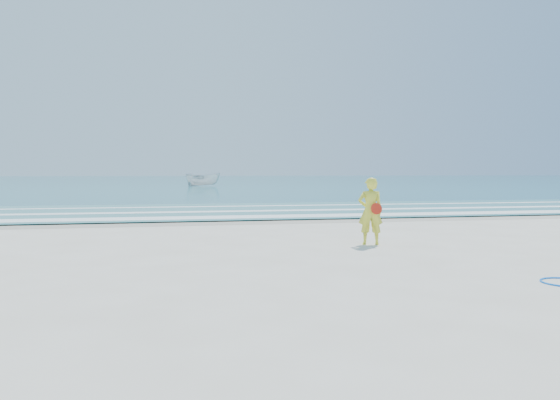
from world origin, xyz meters
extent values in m
plane|color=silver|center=(0.00, 0.00, 0.00)|extent=(400.00, 400.00, 0.00)
cube|color=#B2A893|center=(0.00, 9.00, 0.00)|extent=(400.00, 2.40, 0.00)
cube|color=#19727F|center=(0.00, 105.00, 0.02)|extent=(400.00, 190.00, 0.04)
cube|color=#59B7AD|center=(0.00, 14.00, 0.04)|extent=(400.00, 10.00, 0.01)
cube|color=white|center=(0.00, 10.30, 0.05)|extent=(400.00, 1.40, 0.01)
cube|color=white|center=(0.00, 13.20, 0.05)|extent=(400.00, 0.90, 0.01)
cube|color=white|center=(0.00, 16.50, 0.05)|extent=(400.00, 0.60, 0.01)
imported|color=silver|center=(1.06, 53.45, 0.83)|extent=(4.37, 2.80, 1.58)
sphere|color=black|center=(20.73, 51.68, 0.26)|extent=(0.45, 0.45, 0.45)
imported|color=yellow|center=(1.67, 2.47, 0.80)|extent=(0.66, 0.51, 1.59)
cylinder|color=red|center=(1.75, 2.29, 0.86)|extent=(0.27, 0.08, 0.27)
camera|label=1|loc=(-3.05, -9.69, 1.73)|focal=35.00mm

